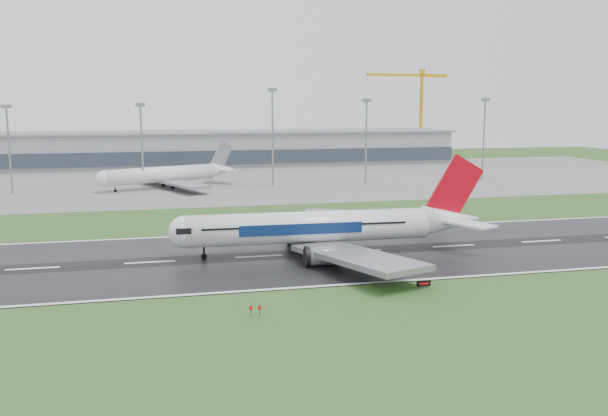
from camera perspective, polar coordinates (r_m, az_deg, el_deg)
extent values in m
plane|color=#274E1C|center=(120.44, -4.10, -4.40)|extent=(520.00, 520.00, 0.00)
cube|color=black|center=(120.43, -4.10, -4.37)|extent=(400.00, 45.00, 0.10)
cube|color=slate|center=(242.98, -8.66, 2.51)|extent=(400.00, 130.00, 0.08)
cube|color=gray|center=(301.90, -9.57, 5.23)|extent=(240.00, 36.00, 15.00)
cylinder|color=gray|center=(220.98, -24.96, 4.59)|extent=(0.64, 0.64, 27.10)
cylinder|color=gray|center=(216.21, -14.36, 5.16)|extent=(0.64, 0.64, 27.63)
cylinder|color=gray|center=(219.38, -2.83, 6.15)|extent=(0.64, 0.64, 32.64)
cylinder|color=gray|center=(227.83, 5.60, 5.79)|extent=(0.64, 0.64, 29.12)
cylinder|color=gray|center=(246.26, 15.85, 5.79)|extent=(0.64, 0.64, 29.47)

